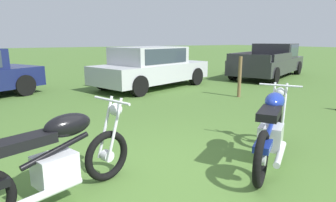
# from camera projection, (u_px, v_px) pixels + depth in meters

# --- Properties ---
(ground_plane) EXTENTS (120.00, 120.00, 0.00)m
(ground_plane) POSITION_uv_depth(u_px,v_px,m) (179.00, 177.00, 3.57)
(ground_plane) COLOR #476B2D
(motorcycle_black) EXTENTS (1.91, 0.93, 1.02)m
(motorcycle_black) POSITION_uv_depth(u_px,v_px,m) (55.00, 160.00, 2.93)
(motorcycle_black) COLOR black
(motorcycle_black) RESTS_ON ground
(motorcycle_blue) EXTENTS (1.85, 1.30, 1.02)m
(motorcycle_blue) POSITION_uv_depth(u_px,v_px,m) (271.00, 129.00, 3.90)
(motorcycle_blue) COLOR black
(motorcycle_blue) RESTS_ON ground
(car_silver) EXTENTS (4.69, 3.06, 1.43)m
(car_silver) POSITION_uv_depth(u_px,v_px,m) (151.00, 65.00, 10.01)
(car_silver) COLOR #B2B5BA
(car_silver) RESTS_ON ground
(pickup_truck_charcoal) EXTENTS (5.42, 3.60, 1.49)m
(pickup_truck_charcoal) POSITION_uv_depth(u_px,v_px,m) (270.00, 60.00, 13.04)
(pickup_truck_charcoal) COLOR #2D2D33
(pickup_truck_charcoal) RESTS_ON ground
(fence_post_wooden) EXTENTS (0.10, 0.10, 1.20)m
(fence_post_wooden) POSITION_uv_depth(u_px,v_px,m) (240.00, 77.00, 8.39)
(fence_post_wooden) COLOR brown
(fence_post_wooden) RESTS_ON ground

